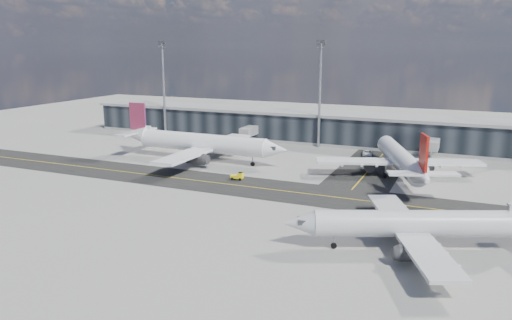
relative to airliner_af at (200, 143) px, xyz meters
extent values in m
plane|color=gray|center=(21.77, -20.55, -4.39)|extent=(300.00, 300.00, 0.00)
cube|color=black|center=(21.77, -16.55, -4.38)|extent=(180.00, 14.00, 0.02)
cube|color=black|center=(39.77, 14.45, -4.38)|extent=(14.00, 50.00, 0.02)
cube|color=yellow|center=(21.77, -16.55, -4.36)|extent=(180.00, 0.25, 0.01)
cube|color=yellow|center=(39.77, 14.45, -4.36)|extent=(0.25, 50.00, 0.01)
cube|color=black|center=(21.77, 34.45, -0.39)|extent=(150.00, 12.00, 8.00)
cube|color=gray|center=(21.77, 34.45, 4.01)|extent=(152.00, 13.00, 0.80)
cube|color=gray|center=(21.77, 34.45, -3.99)|extent=(150.00, 12.20, 0.80)
cube|color=gray|center=(1.77, 26.45, -0.89)|extent=(3.00, 10.00, 2.40)
cylinder|color=gray|center=(1.77, 21.45, -3.19)|extent=(0.60, 0.60, 2.40)
cube|color=gray|center=(51.77, 26.45, -0.89)|extent=(3.00, 10.00, 2.40)
cylinder|color=gray|center=(51.77, 21.45, -3.19)|extent=(0.60, 0.60, 2.40)
cylinder|color=gray|center=(-28.23, 27.45, 9.61)|extent=(0.70, 0.70, 28.00)
cube|color=#2D2D30|center=(-28.23, 27.45, 23.81)|extent=(2.50, 0.50, 1.40)
cylinder|color=gray|center=(21.77, 27.45, 9.61)|extent=(0.70, 0.70, 28.00)
cube|color=#2D2D30|center=(21.77, 27.45, 23.81)|extent=(2.50, 0.50, 1.40)
cylinder|color=white|center=(0.68, -0.01, 0.08)|extent=(33.57, 5.07, 4.47)
cone|color=white|center=(19.65, -0.35, 0.08)|extent=(5.66, 4.56, 4.47)
cone|color=white|center=(-18.86, 0.34, 0.75)|extent=(6.78, 4.58, 4.47)
cube|color=white|center=(1.79, -0.03, -1.04)|extent=(6.26, 38.05, 0.56)
cylinder|color=#2D2D30|center=(3.03, 6.64, -2.27)|extent=(4.73, 2.65, 2.57)
cylinder|color=#2D2D30|center=(2.79, -6.75, -2.27)|extent=(4.73, 2.65, 2.57)
cube|color=#B9BBBE|center=(3.03, 6.64, -1.37)|extent=(2.24, 0.49, 0.89)
cube|color=#B9BBBE|center=(2.79, -6.75, -1.37)|extent=(2.24, 0.49, 0.89)
cube|color=#69214C|center=(-18.30, 0.33, 5.44)|extent=(4.70, 0.59, 6.92)
cube|color=white|center=(-18.86, 0.34, 1.42)|extent=(3.37, 13.45, 0.39)
cube|color=#2D2D30|center=(19.09, -0.34, 0.52)|extent=(2.28, 2.50, 0.78)
cylinder|color=gray|center=(14.07, -0.25, -3.05)|extent=(0.27, 0.27, 2.23)
cylinder|color=black|center=(14.07, -0.25, -3.89)|extent=(1.01, 0.41, 1.00)
cylinder|color=black|center=(-0.38, 3.36, -3.77)|extent=(1.24, 0.58, 1.23)
cylinder|color=black|center=(-0.50, -3.34, -3.77)|extent=(1.24, 0.58, 1.23)
cylinder|color=white|center=(46.80, 3.28, -0.26)|extent=(14.42, 30.49, 4.12)
cone|color=white|center=(40.83, 19.76, -0.26)|extent=(5.63, 6.25, 4.12)
cone|color=white|center=(52.95, -13.68, 0.35)|extent=(5.99, 7.22, 4.12)
cube|color=white|center=(46.45, 4.25, -1.29)|extent=(34.72, 16.79, 0.52)
cylinder|color=#2D2D30|center=(40.28, 3.11, -2.43)|extent=(3.71, 4.88, 2.37)
cylinder|color=#2D2D30|center=(51.92, 7.33, -2.43)|extent=(3.71, 4.88, 2.37)
cube|color=#B9BBBE|center=(40.28, 3.11, -1.60)|extent=(1.09, 2.08, 0.82)
cube|color=#B9BBBE|center=(51.92, 7.33, -1.60)|extent=(1.09, 2.08, 0.82)
cube|color=#AE160C|center=(52.77, -13.20, 4.69)|extent=(1.91, 4.23, 6.39)
cube|color=white|center=(52.95, -13.68, 0.97)|extent=(12.62, 6.93, 0.36)
cube|color=#2D2D30|center=(41.01, 19.28, 0.15)|extent=(2.84, 2.71, 0.72)
cylinder|color=gray|center=(42.59, 14.91, -3.15)|extent=(0.32, 0.32, 2.06)
cylinder|color=black|center=(42.59, 14.91, -3.92)|extent=(0.66, 1.00, 0.93)
cylinder|color=black|center=(44.25, 1.26, -3.82)|extent=(0.87, 1.24, 1.13)
cylinder|color=black|center=(50.06, 3.36, -3.82)|extent=(0.87, 1.24, 1.13)
cylinder|color=#B9BBBE|center=(54.21, -35.84, -0.68)|extent=(27.04, 14.20, 3.70)
cone|color=#B9BBBE|center=(39.70, -41.96, -0.68)|extent=(5.70, 5.21, 3.70)
cube|color=#B9BBBE|center=(53.35, -36.20, -1.61)|extent=(16.49, 30.81, 0.46)
cylinder|color=#2D2D30|center=(54.66, -41.68, -2.63)|extent=(4.41, 3.47, 2.13)
cylinder|color=#2D2D30|center=(50.34, -31.44, -2.63)|extent=(4.41, 3.47, 2.13)
cube|color=#B9BBBE|center=(54.66, -41.68, -1.89)|extent=(1.85, 1.06, 0.74)
cube|color=#B9BBBE|center=(50.34, -31.44, -1.89)|extent=(1.85, 1.06, 0.74)
cube|color=#2D2D30|center=(40.13, -41.78, -0.31)|extent=(2.50, 2.60, 0.65)
cylinder|color=gray|center=(43.97, -40.16, -3.28)|extent=(0.29, 0.29, 1.85)
cylinder|color=black|center=(43.97, -40.16, -3.97)|extent=(0.89, 0.62, 0.83)
cylinder|color=black|center=(56.14, -38.04, -3.88)|extent=(1.12, 0.82, 1.02)
cylinder|color=black|center=(53.98, -32.92, -3.88)|extent=(1.12, 0.82, 1.02)
cube|color=#FFE90D|center=(15.98, -12.71, -3.73)|extent=(2.73, 1.43, 0.62)
cube|color=#FFE90D|center=(16.77, -12.65, -3.16)|extent=(1.05, 1.21, 0.79)
cube|color=black|center=(16.77, -12.65, -2.85)|extent=(0.96, 1.16, 0.22)
cylinder|color=black|center=(16.82, -12.07, -4.08)|extent=(0.63, 0.27, 0.62)
cylinder|color=black|center=(16.90, -13.21, -4.08)|extent=(0.63, 0.27, 0.62)
cylinder|color=black|center=(15.06, -12.20, -4.08)|extent=(0.63, 0.27, 0.62)
cylinder|color=black|center=(15.15, -13.34, -4.08)|extent=(0.63, 0.27, 0.62)
imported|color=white|center=(36.44, 21.64, -3.69)|extent=(3.04, 5.33, 1.40)
camera|label=1|loc=(59.75, -103.74, 23.09)|focal=35.00mm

